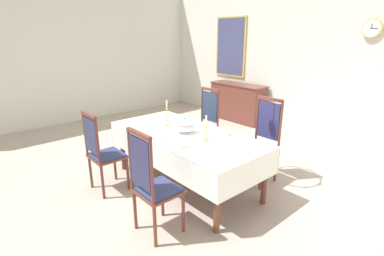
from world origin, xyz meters
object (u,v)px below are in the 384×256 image
Objects in this scene: bowl_near_right at (179,145)px; spoon_primary at (158,136)px; bowl_far_left at (223,133)px; spoon_secondary at (186,148)px; candlestick_west at (167,116)px; bowl_near_left at (161,138)px; chair_north_a at (205,123)px; chair_north_b at (262,140)px; sideboard at (237,102)px; mounted_clock at (372,28)px; soup_tureen at (185,126)px; chair_south_b at (152,183)px; candlestick_east at (206,131)px; dining_table at (185,139)px; chair_south_a at (102,151)px; framed_painting at (231,47)px.

spoon_primary is (-0.44, 0.00, -0.01)m from bowl_near_right.
bowl_far_left is 1.07× the size of spoon_secondary.
candlestick_west is 0.56m from bowl_near_left.
chair_north_a is 1.63m from spoon_secondary.
sideboard is at bearing -43.26° from chair_north_b.
candlestick_west is 1.21× the size of mounted_clock.
soup_tureen is at bearing 57.24° from chair_north_b.
soup_tureen is (0.59, -0.93, 0.28)m from chair_north_a.
spoon_primary is (-0.11, 0.03, -0.02)m from bowl_near_left.
chair_south_b reaches higher than spoon_primary.
candlestick_east is 0.65m from spoon_primary.
bowl_far_left is 3.38m from sideboard.
spoon_primary is at bearing 166.65° from bowl_near_left.
mounted_clock is at bearing 85.57° from spoon_secondary.
chair_north_a is 1.00m from candlestick_west.
dining_table is 0.47m from candlestick_west.
chair_south_b is 1.40m from candlestick_west.
bowl_near_right is at bearing 125.38° from chair_north_a.
chair_south_a is 2.90× the size of candlestick_west.
mounted_clock is at bearing 80.37° from candlestick_east.
bowl_near_right is 0.10× the size of sideboard.
candlestick_east is 0.39m from bowl_near_right.
candlestick_west is 3.31m from sideboard.
sideboard is 1.41m from framed_painting.
candlestick_west is at bearing 78.17° from chair_south_a.
mounted_clock reaches higher than chair_north_a.
candlestick_east is 0.23× the size of sideboard.
chair_south_b is at bearing 119.46° from sideboard.
sideboard is 1.00× the size of framed_painting.
bowl_far_left reaches higher than spoon_primary.
chair_south_b is 0.83m from bowl_near_left.
soup_tureen is at bearing -180.00° from candlestick_east.
dining_table is 4.07m from framed_painting.
bowl_near_right is at bearing -94.64° from bowl_far_left.
chair_south_b is 0.64m from spoon_secondary.
bowl_near_right is (0.33, 0.02, -0.01)m from bowl_near_left.
chair_north_a is 0.81× the size of sideboard.
bowl_near_right is 3.93m from mounted_clock.
chair_north_a reaches higher than chair_south_a.
chair_north_b is 6.80× the size of spoon_primary.
bowl_near_right is 0.11m from spoon_secondary.
chair_south_a is 4.64m from framed_painting.
chair_north_a reaches higher than bowl_near_left.
chair_south_b reaches higher than soup_tureen.
chair_south_a reaches higher than spoon_secondary.
candlestick_west is 0.90m from spoon_secondary.
chair_south_a reaches higher than soup_tureen.
dining_table is at bearing -137.45° from bowl_far_left.
candlestick_east is (0.40, 0.00, 0.21)m from dining_table.
spoon_secondary is (0.42, -0.33, 0.08)m from dining_table.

